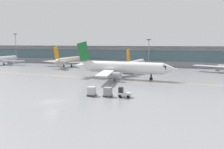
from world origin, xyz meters
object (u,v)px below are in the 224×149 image
baggage_tug (123,93)px  taxiing_regional_jet (122,68)px  cargo_dolly_lead (108,92)px  cargo_dolly_trailing (92,91)px  gate_airplane_2 (136,64)px  gate_airplane_1 (69,60)px  gate_airplane_0 (2,59)px  apron_light_mast_1 (149,51)px  apron_light_mast_0 (16,47)px

baggage_tug → taxiing_regional_jet: bearing=101.0°
cargo_dolly_lead → cargo_dolly_trailing: (-3.48, -0.51, 0.00)m
cargo_dolly_trailing → baggage_tug: bearing=-0.0°
cargo_dolly_lead → gate_airplane_2: bearing=91.4°
gate_airplane_1 → gate_airplane_2: size_ratio=1.09×
gate_airplane_0 → cargo_dolly_trailing: bearing=-131.1°
baggage_tug → apron_light_mast_1: size_ratio=0.22×
gate_airplane_2 → cargo_dolly_trailing: size_ratio=11.52×
taxiing_regional_jet → apron_light_mast_1: 44.00m
apron_light_mast_0 → apron_light_mast_1: bearing=0.2°
gate_airplane_0 → apron_light_mast_1: bearing=-82.7°
baggage_tug → cargo_dolly_trailing: baggage_tug is taller
cargo_dolly_lead → baggage_tug: bearing=-0.0°
gate_airplane_1 → cargo_dolly_trailing: gate_airplane_1 is taller
cargo_dolly_lead → gate_airplane_0: bearing=137.4°
taxiing_regional_jet → apron_light_mast_0: (-78.90, 43.49, 5.34)m
taxiing_regional_jet → cargo_dolly_trailing: (2.56, -27.45, -2.42)m
taxiing_regional_jet → cargo_dolly_lead: bearing=-74.8°
cargo_dolly_trailing → gate_airplane_2: bearing=87.7°
apron_light_mast_1 → gate_airplane_1: bearing=-158.7°
baggage_tug → cargo_dolly_trailing: (-6.74, -0.99, 0.16)m
gate_airplane_2 → apron_light_mast_1: (1.22, 17.37, 4.42)m
baggage_tug → apron_light_mast_1: (-11.22, 70.27, 6.18)m
gate_airplane_1 → cargo_dolly_lead: bearing=-146.8°
baggage_tug → cargo_dolly_trailing: bearing=180.0°
gate_airplane_2 → taxiing_regional_jet: 26.64m
taxiing_regional_jet → cargo_dolly_trailing: 27.68m
cargo_dolly_lead → cargo_dolly_trailing: 3.52m
gate_airplane_0 → apron_light_mast_0: (-5.01, 15.98, 6.06)m
apron_light_mast_0 → cargo_dolly_trailing: bearing=-41.1°
gate_airplane_0 → cargo_dolly_trailing: (76.46, -54.96, -1.71)m
baggage_tug → apron_light_mast_0: bearing=133.2°
baggage_tug → apron_light_mast_0: apron_light_mast_0 is taller
gate_airplane_0 → gate_airplane_1: gate_airplane_1 is taller
taxiing_regional_jet → apron_light_mast_0: apron_light_mast_0 is taller
gate_airplane_0 → taxiing_regional_jet: bearing=-115.8°
gate_airplane_0 → apron_light_mast_1: size_ratio=2.18×
cargo_dolly_lead → apron_light_mast_1: 71.45m
gate_airplane_2 → cargo_dolly_lead: (9.18, -53.38, -1.60)m
baggage_tug → cargo_dolly_trailing: 6.81m
taxiing_regional_jet → apron_light_mast_0: bearing=153.7°
taxiing_regional_jet → baggage_tug: taxiing_regional_jet is taller
gate_airplane_0 → gate_airplane_2: size_ratio=1.05×
apron_light_mast_1 → cargo_dolly_lead: bearing=-83.6°
cargo_dolly_lead → apron_light_mast_1: size_ratio=0.18×
taxiing_regional_jet → cargo_dolly_trailing: bearing=-82.1°
gate_airplane_0 → baggage_tug: (83.19, -53.97, -1.87)m
gate_airplane_1 → gate_airplane_2: gate_airplane_1 is taller
gate_airplane_2 → apron_light_mast_0: apron_light_mast_0 is taller
cargo_dolly_trailing → apron_light_mast_1: size_ratio=0.18×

